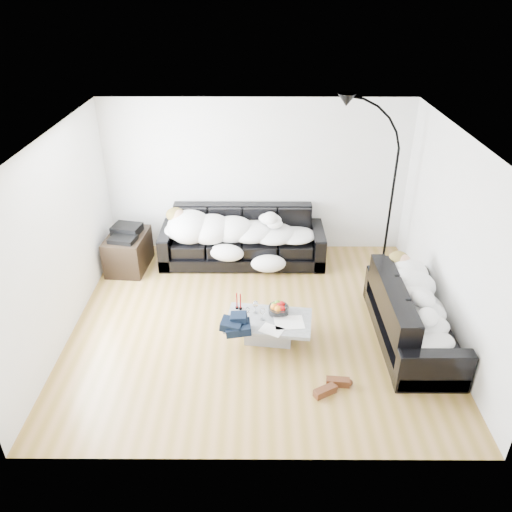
{
  "coord_description": "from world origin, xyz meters",
  "views": [
    {
      "loc": [
        0.03,
        -5.59,
        4.23
      ],
      "look_at": [
        0.0,
        0.3,
        0.9
      ],
      "focal_mm": 35.0,
      "sensor_mm": 36.0,
      "label": 1
    }
  ],
  "objects_px": {
    "wine_glass_a": "(256,307)",
    "stereo": "(126,232)",
    "wine_glass_c": "(262,314)",
    "av_cabinet": "(128,251)",
    "candle_right": "(240,302)",
    "sofa_right": "(414,313)",
    "candle_left": "(237,301)",
    "sofa_back": "(242,237)",
    "shoes": "(331,386)",
    "wine_glass_b": "(247,313)",
    "sleeper_back": "(242,227)",
    "sleeper_right": "(417,299)",
    "floor_lamp": "(392,197)",
    "coffee_table": "(269,329)",
    "fruit_bowl": "(279,308)"
  },
  "relations": [
    {
      "from": "candle_right",
      "to": "stereo",
      "type": "relative_size",
      "value": 0.55
    },
    {
      "from": "wine_glass_b",
      "to": "candle_right",
      "type": "height_order",
      "value": "candle_right"
    },
    {
      "from": "av_cabinet",
      "to": "floor_lamp",
      "type": "xyz_separation_m",
      "value": [
        4.2,
        0.11,
        0.93
      ]
    },
    {
      "from": "candle_left",
      "to": "av_cabinet",
      "type": "distance_m",
      "value": 2.46
    },
    {
      "from": "sleeper_back",
      "to": "stereo",
      "type": "height_order",
      "value": "sleeper_back"
    },
    {
      "from": "shoes",
      "to": "sofa_back",
      "type": "bearing_deg",
      "value": 92.39
    },
    {
      "from": "floor_lamp",
      "to": "wine_glass_c",
      "type": "bearing_deg",
      "value": -112.56
    },
    {
      "from": "wine_glass_a",
      "to": "candle_left",
      "type": "xyz_separation_m",
      "value": [
        -0.25,
        0.1,
        0.03
      ]
    },
    {
      "from": "wine_glass_c",
      "to": "stereo",
      "type": "relative_size",
      "value": 0.4
    },
    {
      "from": "sofa_right",
      "to": "sleeper_right",
      "type": "height_order",
      "value": "sleeper_right"
    },
    {
      "from": "sleeper_right",
      "to": "av_cabinet",
      "type": "height_order",
      "value": "sleeper_right"
    },
    {
      "from": "candle_right",
      "to": "floor_lamp",
      "type": "relative_size",
      "value": 0.1
    },
    {
      "from": "shoes",
      "to": "sleeper_right",
      "type": "bearing_deg",
      "value": 21.45
    },
    {
      "from": "sofa_back",
      "to": "stereo",
      "type": "distance_m",
      "value": 1.89
    },
    {
      "from": "shoes",
      "to": "floor_lamp",
      "type": "distance_m",
      "value": 3.37
    },
    {
      "from": "coffee_table",
      "to": "wine_glass_c",
      "type": "bearing_deg",
      "value": -171.54
    },
    {
      "from": "sofa_right",
      "to": "av_cabinet",
      "type": "xyz_separation_m",
      "value": [
        -4.14,
        1.86,
        -0.12
      ]
    },
    {
      "from": "wine_glass_b",
      "to": "candle_left",
      "type": "xyz_separation_m",
      "value": [
        -0.14,
        0.22,
        0.04
      ]
    },
    {
      "from": "sleeper_back",
      "to": "wine_glass_c",
      "type": "height_order",
      "value": "sleeper_back"
    },
    {
      "from": "stereo",
      "to": "wine_glass_c",
      "type": "bearing_deg",
      "value": -28.75
    },
    {
      "from": "candle_right",
      "to": "candle_left",
      "type": "bearing_deg",
      "value": 161.12
    },
    {
      "from": "wine_glass_b",
      "to": "stereo",
      "type": "relative_size",
      "value": 0.37
    },
    {
      "from": "sofa_back",
      "to": "candle_left",
      "type": "xyz_separation_m",
      "value": [
        -0.02,
        -1.86,
        0.0
      ]
    },
    {
      "from": "floor_lamp",
      "to": "candle_right",
      "type": "bearing_deg",
      "value": -119.9
    },
    {
      "from": "wine_glass_c",
      "to": "wine_glass_a",
      "type": "bearing_deg",
      "value": 120.97
    },
    {
      "from": "shoes",
      "to": "coffee_table",
      "type": "bearing_deg",
      "value": 109.42
    },
    {
      "from": "candle_right",
      "to": "av_cabinet",
      "type": "xyz_separation_m",
      "value": [
        -1.89,
        1.65,
        -0.15
      ]
    },
    {
      "from": "wine_glass_a",
      "to": "stereo",
      "type": "relative_size",
      "value": 0.42
    },
    {
      "from": "sleeper_right",
      "to": "shoes",
      "type": "xyz_separation_m",
      "value": [
        -1.17,
        -0.95,
        -0.58
      ]
    },
    {
      "from": "sleeper_back",
      "to": "floor_lamp",
      "type": "xyz_separation_m",
      "value": [
        2.34,
        -0.08,
        0.57
      ]
    },
    {
      "from": "coffee_table",
      "to": "wine_glass_a",
      "type": "height_order",
      "value": "wine_glass_a"
    },
    {
      "from": "sleeper_back",
      "to": "sleeper_right",
      "type": "height_order",
      "value": "sleeper_back"
    },
    {
      "from": "sofa_back",
      "to": "sofa_right",
      "type": "bearing_deg",
      "value": -42.49
    },
    {
      "from": "sofa_right",
      "to": "shoes",
      "type": "height_order",
      "value": "sofa_right"
    },
    {
      "from": "coffee_table",
      "to": "fruit_bowl",
      "type": "bearing_deg",
      "value": 46.8
    },
    {
      "from": "candle_left",
      "to": "sofa_back",
      "type": "bearing_deg",
      "value": 89.35
    },
    {
      "from": "sofa_back",
      "to": "sleeper_back",
      "type": "distance_m",
      "value": 0.21
    },
    {
      "from": "wine_glass_c",
      "to": "sofa_back",
      "type": "bearing_deg",
      "value": 98.6
    },
    {
      "from": "candle_left",
      "to": "floor_lamp",
      "type": "height_order",
      "value": "floor_lamp"
    },
    {
      "from": "sofa_right",
      "to": "candle_right",
      "type": "relative_size",
      "value": 8.44
    },
    {
      "from": "coffee_table",
      "to": "floor_lamp",
      "type": "height_order",
      "value": "floor_lamp"
    },
    {
      "from": "wine_glass_a",
      "to": "sofa_back",
      "type": "bearing_deg",
      "value": 96.67
    },
    {
      "from": "av_cabinet",
      "to": "candle_right",
      "type": "bearing_deg",
      "value": -36.37
    },
    {
      "from": "sofa_right",
      "to": "candle_right",
      "type": "height_order",
      "value": "sofa_right"
    },
    {
      "from": "wine_glass_c",
      "to": "shoes",
      "type": "distance_m",
      "value": 1.27
    },
    {
      "from": "shoes",
      "to": "candle_right",
      "type": "bearing_deg",
      "value": 115.39
    },
    {
      "from": "wine_glass_b",
      "to": "floor_lamp",
      "type": "height_order",
      "value": "floor_lamp"
    },
    {
      "from": "wine_glass_b",
      "to": "coffee_table",
      "type": "bearing_deg",
      "value": -4.51
    },
    {
      "from": "sofa_right",
      "to": "av_cabinet",
      "type": "relative_size",
      "value": 2.37
    },
    {
      "from": "wine_glass_a",
      "to": "shoes",
      "type": "height_order",
      "value": "wine_glass_a"
    }
  ]
}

